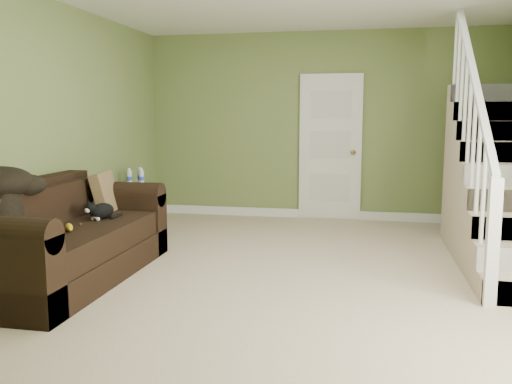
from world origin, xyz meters
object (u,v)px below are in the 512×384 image
at_px(side_table, 138,208).
at_px(banana, 69,227).
at_px(sofa, 65,242).
at_px(cat, 101,211).

distance_m(side_table, banana, 2.24).
height_order(sofa, banana, sofa).
bearing_deg(side_table, cat, -77.69).
height_order(sofa, side_table, sofa).
distance_m(sofa, cat, 0.46).
bearing_deg(sofa, banana, -48.34).
xyz_separation_m(side_table, cat, (0.36, -1.66, 0.26)).
bearing_deg(cat, side_table, 118.37).
bearing_deg(banana, cat, 52.77).
distance_m(sofa, banana, 0.28).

